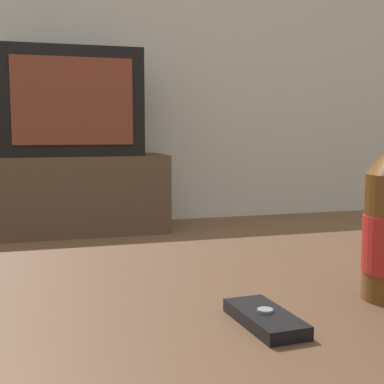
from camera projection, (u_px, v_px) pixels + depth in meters
The scene contains 5 objects.
back_wall at pixel (56, 18), 3.32m from camera, with size 8.00×0.05×2.60m.
coffee_table at pixel (211, 379), 0.55m from camera, with size 1.04×0.83×0.41m.
tv_stand at pixel (73, 194), 3.18m from camera, with size 1.10×0.45×0.46m.
television at pixel (71, 103), 3.11m from camera, with size 0.79×0.44×0.61m.
cell_phone at pixel (265, 318), 0.55m from camera, with size 0.05×0.11×0.02m.
Camera 1 is at (-0.17, -0.50, 0.61)m, focal length 50.00 mm.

